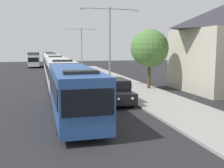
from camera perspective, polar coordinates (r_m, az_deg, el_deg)
name	(u,v)px	position (r m, az deg, el deg)	size (l,w,h in m)	color
bus_lead	(74,91)	(17.09, -7.91, -1.43)	(2.58, 10.63, 3.21)	#284C8C
bus_second_in_line	(60,73)	(28.73, -10.66, 2.21)	(2.58, 10.98, 3.21)	silver
bus_middle	(54,65)	(40.78, -11.85, 3.78)	(2.58, 11.25, 3.21)	silver
bus_fourth_in_line	(51,61)	(53.23, -12.52, 4.65)	(2.58, 12.04, 3.21)	silver
bus_rear	(49,58)	(65.59, -12.93, 5.18)	(2.58, 10.58, 3.21)	#33724C
white_suv	(116,90)	(21.48, 0.80, -1.25)	(1.86, 5.11, 1.90)	black
box_truck_oncoming	(34,59)	(61.97, -15.89, 4.96)	(2.35, 7.63, 3.15)	white
streetlamp_mid	(110,38)	(30.09, -0.48, 9.56)	(6.48, 0.28, 8.44)	gray
streetlamp_far	(82,44)	(50.66, -6.32, 8.19)	(5.71, 0.28, 7.58)	gray
roadside_tree	(150,48)	(28.35, 7.78, 7.32)	(3.86, 3.86, 6.01)	#4C3823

